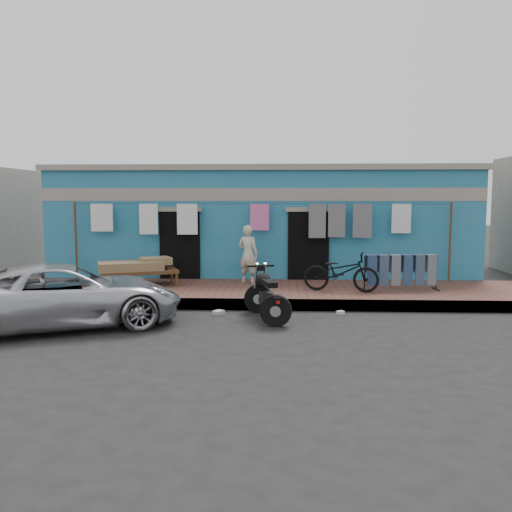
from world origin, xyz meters
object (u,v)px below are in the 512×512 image
Objects in this scene: motorcycle at (267,294)px; charpoy at (139,272)px; car at (65,294)px; seated_person at (248,254)px; bicycle at (341,267)px; jeans_rack at (401,272)px.

motorcycle is 0.79× the size of charpoy.
motorcycle reaches higher than charpoy.
seated_person is (3.25, 3.93, 0.38)m from car.
bicycle reaches higher than motorcycle.
bicycle is 2.62m from motorcycle.
motorcycle is at bearing 123.56° from seated_person.
car is 2.57× the size of motorcycle.
bicycle is at bearing -6.89° from charpoy.
motorcycle is at bearing 151.56° from bicycle.
car is at bearing 129.12° from bicycle.
motorcycle is 0.92× the size of jeans_rack.
bicycle is at bearing 31.93° from motorcycle.
car is 3.90m from motorcycle.
motorcycle is (0.57, -3.13, -0.48)m from seated_person.
car is 2.93× the size of seated_person.
car is at bearing 73.69° from seated_person.
seated_person is 2.56m from bicycle.
bicycle is at bearing -87.40° from car.
seated_person is at bearing -63.64° from car.
car reaches higher than charpoy.
bicycle reaches higher than charpoy.
bicycle is 0.94× the size of jeans_rack.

